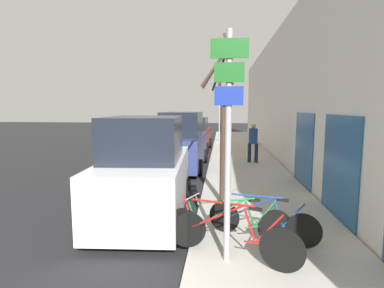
% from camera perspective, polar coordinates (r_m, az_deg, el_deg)
% --- Properties ---
extents(ground_plane, '(80.00, 80.00, 0.00)m').
position_cam_1_polar(ground_plane, '(13.17, -1.23, -4.70)').
color(ground_plane, black).
extents(sidewalk_curb, '(3.20, 32.00, 0.15)m').
position_cam_1_polar(sidewalk_curb, '(15.86, 9.39, -2.54)').
color(sidewalk_curb, '#ADA89E').
rests_on(sidewalk_curb, ground).
extents(building_facade, '(0.23, 32.00, 6.50)m').
position_cam_1_polar(building_facade, '(15.78, 16.06, 8.74)').
color(building_facade, silver).
rests_on(building_facade, ground).
extents(signpost, '(0.58, 0.12, 3.68)m').
position_cam_1_polar(signpost, '(4.72, 6.92, 1.66)').
color(signpost, '#939399').
rests_on(signpost, sidewalk_curb).
extents(bicycle_0, '(2.25, 1.03, 0.98)m').
position_cam_1_polar(bicycle_0, '(5.22, 7.08, -16.71)').
color(bicycle_0, black).
rests_on(bicycle_0, sidewalk_curb).
extents(bicycle_1, '(2.21, 0.56, 0.89)m').
position_cam_1_polar(bicycle_1, '(5.68, 7.66, -15.09)').
color(bicycle_1, black).
rests_on(bicycle_1, sidewalk_curb).
extents(bicycle_2, '(2.01, 0.85, 0.88)m').
position_cam_1_polar(bicycle_2, '(6.01, 13.10, -13.98)').
color(bicycle_2, black).
rests_on(bicycle_2, sidewalk_curb).
extents(parked_car_0, '(2.24, 4.41, 2.45)m').
position_cam_1_polar(parked_car_0, '(7.39, -8.76, -5.35)').
color(parked_car_0, silver).
rests_on(parked_car_0, ground).
extents(parked_car_1, '(2.04, 4.60, 2.47)m').
position_cam_1_polar(parked_car_1, '(13.05, -1.81, 0.11)').
color(parked_car_1, navy).
rests_on(parked_car_1, ground).
extents(parked_car_2, '(2.22, 4.24, 2.08)m').
position_cam_1_polar(parked_car_2, '(18.62, 0.21, 1.67)').
color(parked_car_2, maroon).
rests_on(parked_car_2, ground).
extents(pedestrian_near, '(0.47, 0.40, 1.80)m').
position_cam_1_polar(pedestrian_near, '(13.98, 11.57, 0.77)').
color(pedestrian_near, '#1E2338').
rests_on(pedestrian_near, sidewalk_curb).
extents(street_tree, '(0.82, 2.25, 4.35)m').
position_cam_1_polar(street_tree, '(7.78, 5.77, 2.80)').
color(street_tree, '#3D2D23').
rests_on(street_tree, sidewalk_curb).
extents(traffic_light, '(0.20, 0.30, 4.50)m').
position_cam_1_polar(traffic_light, '(22.64, 5.26, 7.85)').
color(traffic_light, '#939399').
rests_on(traffic_light, sidewalk_curb).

